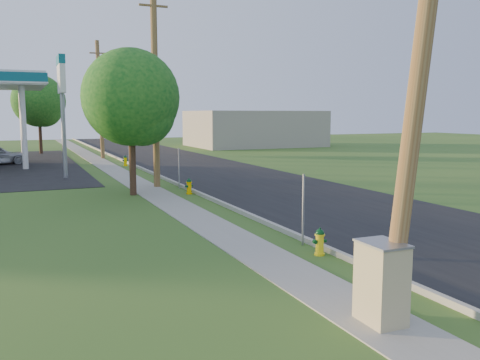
% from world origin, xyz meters
% --- Properties ---
extents(ground_plane, '(140.00, 140.00, 0.00)m').
position_xyz_m(ground_plane, '(0.00, 0.00, 0.00)').
color(ground_plane, '#2D551E').
rests_on(ground_plane, ground).
extents(road, '(8.00, 120.00, 0.02)m').
position_xyz_m(road, '(4.50, 10.00, 0.01)').
color(road, black).
rests_on(road, ground).
extents(curb, '(0.15, 120.00, 0.15)m').
position_xyz_m(curb, '(0.50, 10.00, 0.07)').
color(curb, '#9E9C91').
rests_on(curb, ground).
extents(sidewalk, '(1.50, 120.00, 0.03)m').
position_xyz_m(sidewalk, '(-1.25, 10.00, 0.01)').
color(sidewalk, gray).
rests_on(sidewalk, ground).
extents(utility_pole_near, '(1.40, 0.32, 9.48)m').
position_xyz_m(utility_pole_near, '(-0.60, -1.00, 4.80)').
color(utility_pole_near, brown).
rests_on(utility_pole_near, ground).
extents(utility_pole_mid, '(1.40, 0.32, 9.80)m').
position_xyz_m(utility_pole_mid, '(-0.60, 17.00, 4.95)').
color(utility_pole_mid, brown).
rests_on(utility_pole_mid, ground).
extents(utility_pole_far, '(1.40, 0.32, 9.50)m').
position_xyz_m(utility_pole_far, '(-0.60, 35.00, 4.80)').
color(utility_pole_far, brown).
rests_on(utility_pole_far, ground).
extents(sign_post_near, '(0.05, 0.04, 2.00)m').
position_xyz_m(sign_post_near, '(0.25, 4.20, 1.00)').
color(sign_post_near, gray).
rests_on(sign_post_near, ground).
extents(sign_post_mid, '(0.05, 0.04, 2.00)m').
position_xyz_m(sign_post_mid, '(0.25, 16.00, 1.00)').
color(sign_post_mid, gray).
rests_on(sign_post_mid, ground).
extents(sign_post_far, '(0.05, 0.04, 2.00)m').
position_xyz_m(sign_post_far, '(0.25, 28.20, 1.00)').
color(sign_post_far, gray).
rests_on(sign_post_far, ground).
extents(price_pylon, '(0.34, 2.04, 6.85)m').
position_xyz_m(price_pylon, '(-4.50, 22.50, 5.43)').
color(price_pylon, gray).
rests_on(price_pylon, ground).
extents(distant_building, '(14.00, 10.00, 4.00)m').
position_xyz_m(distant_building, '(18.00, 45.00, 2.00)').
color(distant_building, gray).
rests_on(distant_building, ground).
extents(tree_verge, '(4.31, 4.31, 6.53)m').
position_xyz_m(tree_verge, '(-2.12, 14.92, 4.21)').
color(tree_verge, '#322216').
rests_on(tree_verge, ground).
extents(tree_lot, '(4.77, 4.77, 7.23)m').
position_xyz_m(tree_lot, '(-4.86, 42.58, 4.65)').
color(tree_lot, '#322216').
rests_on(tree_lot, ground).
extents(hydrant_near, '(0.37, 0.33, 0.73)m').
position_xyz_m(hydrant_near, '(0.13, 3.15, 0.36)').
color(hydrant_near, yellow).
rests_on(hydrant_near, ground).
extents(hydrant_mid, '(0.38, 0.34, 0.74)m').
position_xyz_m(hydrant_mid, '(0.18, 14.21, 0.36)').
color(hydrant_mid, '#F5BC00').
rests_on(hydrant_mid, ground).
extents(hydrant_far, '(0.39, 0.35, 0.77)m').
position_xyz_m(hydrant_far, '(-0.02, 28.12, 0.37)').
color(hydrant_far, '#FEDD00').
rests_on(hydrant_far, ground).
extents(utility_cabinet, '(0.67, 0.86, 1.46)m').
position_xyz_m(utility_cabinet, '(-1.26, -0.98, 0.73)').
color(utility_cabinet, tan).
rests_on(utility_cabinet, ground).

